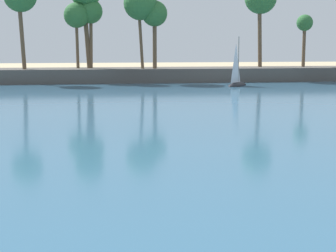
{
  "coord_description": "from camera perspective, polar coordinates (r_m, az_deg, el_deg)",
  "views": [
    {
      "loc": [
        0.8,
        -3.71,
        5.09
      ],
      "look_at": [
        2.62,
        10.15,
        2.89
      ],
      "focal_mm": 57.06,
      "sensor_mm": 36.0,
      "label": 1
    }
  ],
  "objects": [
    {
      "name": "sea",
      "position": [
        59.38,
        -8.24,
        3.99
      ],
      "size": [
        220.0,
        98.3,
        0.06
      ],
      "primitive_type": "cube",
      "color": "#33607F",
      "rests_on": "ground"
    },
    {
      "name": "palm_headland",
      "position": [
        68.35,
        -3.86,
        7.79
      ],
      "size": [
        112.59,
        6.71,
        13.16
      ],
      "color": "#514C47",
      "rests_on": "ground"
    },
    {
      "name": "sailboat_toward_headland",
      "position": [
        62.51,
        7.38,
        4.78
      ],
      "size": [
        3.61,
        4.06,
        6.09
      ],
      "color": "black",
      "rests_on": "sea"
    }
  ]
}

